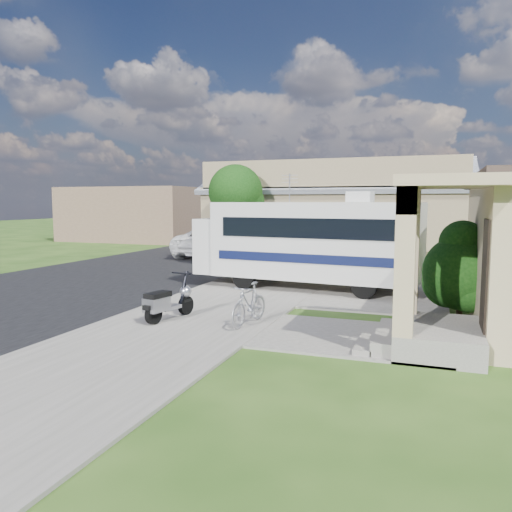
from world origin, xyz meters
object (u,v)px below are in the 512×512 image
(van, at_px, (257,233))
(shrub, at_px, (464,269))
(garden_hose, at_px, (392,331))
(scooter, at_px, (167,302))
(pickup_truck, at_px, (220,241))
(motorhome, at_px, (308,241))
(bicycle, at_px, (249,307))

(van, bearing_deg, shrub, -59.20)
(shrub, height_order, garden_hose, shrub)
(scooter, distance_m, pickup_truck, 14.76)
(motorhome, xyz_separation_m, van, (-7.33, 15.42, -0.77))
(pickup_truck, xyz_separation_m, garden_hose, (10.05, -13.31, -0.72))
(motorhome, height_order, scooter, motorhome)
(van, bearing_deg, motorhome, -66.86)
(garden_hose, bearing_deg, pickup_truck, 127.05)
(scooter, bearing_deg, van, 115.24)
(bicycle, bearing_deg, garden_hose, 14.27)
(pickup_truck, height_order, van, van)
(pickup_truck, bearing_deg, garden_hose, 134.33)
(bicycle, bearing_deg, pickup_truck, 124.12)
(shrub, distance_m, scooter, 7.32)
(scooter, xyz_separation_m, bicycle, (2.03, 0.27, -0.01))
(shrub, height_order, scooter, shrub)
(garden_hose, bearing_deg, scooter, -173.03)
(shrub, xyz_separation_m, garden_hose, (-1.50, -2.06, -1.17))
(shrub, distance_m, garden_hose, 2.81)
(pickup_truck, height_order, garden_hose, pickup_truck)
(motorhome, xyz_separation_m, garden_hose, (3.16, -5.06, -1.54))
(shrub, relative_size, van, 0.41)
(shrub, bearing_deg, garden_hose, -126.17)
(shrub, bearing_deg, scooter, -158.22)
(van, height_order, garden_hose, van)
(motorhome, relative_size, bicycle, 4.69)
(shrub, xyz_separation_m, pickup_truck, (-11.55, 11.25, -0.45))
(garden_hose, bearing_deg, motorhome, 122.00)
(pickup_truck, distance_m, van, 7.19)
(bicycle, xyz_separation_m, van, (-7.27, 20.86, 0.38))
(van, distance_m, garden_hose, 23.03)
(scooter, height_order, van, van)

